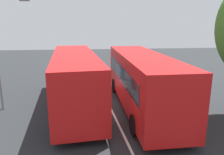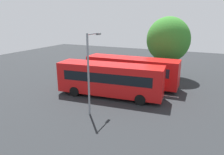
# 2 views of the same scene
# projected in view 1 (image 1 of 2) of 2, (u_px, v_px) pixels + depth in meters

# --- Properties ---
(ground_plane) EXTENTS (64.92, 64.92, 0.00)m
(ground_plane) POSITION_uv_depth(u_px,v_px,m) (109.00, 104.00, 14.23)
(ground_plane) COLOR #232628
(bus_far_left) EXTENTS (10.66, 2.83, 3.34)m
(bus_far_left) POSITION_uv_depth(u_px,v_px,m) (141.00, 79.00, 13.30)
(bus_far_left) COLOR red
(bus_far_left) RESTS_ON ground
(bus_center_left) EXTENTS (10.80, 3.54, 3.34)m
(bus_center_left) POSITION_uv_depth(u_px,v_px,m) (75.00, 77.00, 13.70)
(bus_center_left) COLOR red
(bus_center_left) RESTS_ON ground
(pedestrian) EXTENTS (0.40, 0.40, 1.75)m
(pedestrian) POSITION_uv_depth(u_px,v_px,m) (94.00, 70.00, 19.97)
(pedestrian) COLOR #232833
(pedestrian) RESTS_ON ground
(street_lamp) EXTENTS (0.23, 2.21, 6.60)m
(street_lamp) POSITION_uv_depth(u_px,v_px,m) (0.00, 47.00, 12.51)
(street_lamp) COLOR gray
(street_lamp) RESTS_ON ground
(lane_stripe_outer_left) EXTENTS (12.76, 1.12, 0.01)m
(lane_stripe_outer_left) POSITION_uv_depth(u_px,v_px,m) (109.00, 104.00, 14.23)
(lane_stripe_outer_left) COLOR silver
(lane_stripe_outer_left) RESTS_ON ground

